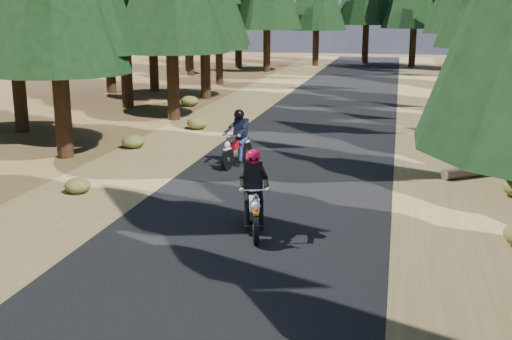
# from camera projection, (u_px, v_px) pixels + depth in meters

# --- Properties ---
(ground) EXTENTS (120.00, 120.00, 0.00)m
(ground) POSITION_uv_depth(u_px,v_px,m) (240.00, 239.00, 13.10)
(ground) COLOR #462D19
(ground) RESTS_ON ground
(road) EXTENTS (6.00, 100.00, 0.01)m
(road) POSITION_uv_depth(u_px,v_px,m) (283.00, 179.00, 17.84)
(road) COLOR black
(road) RESTS_ON ground
(shoulder_l) EXTENTS (3.20, 100.00, 0.01)m
(shoulder_l) POSITION_uv_depth(u_px,v_px,m) (129.00, 170.00, 18.80)
(shoulder_l) COLOR brown
(shoulder_l) RESTS_ON ground
(shoulder_r) EXTENTS (3.20, 100.00, 0.01)m
(shoulder_r) POSITION_uv_depth(u_px,v_px,m) (455.00, 188.00, 16.87)
(shoulder_r) COLOR brown
(shoulder_r) RESTS_ON ground
(log_near) EXTENTS (3.99, 3.01, 0.32)m
(log_near) POSITION_uv_depth(u_px,v_px,m) (509.00, 167.00, 18.56)
(log_near) COLOR #4C4233
(log_near) RESTS_ON ground
(understory_shrubs) EXTENTS (15.08, 29.25, 0.62)m
(understory_shrubs) POSITION_uv_depth(u_px,v_px,m) (354.00, 160.00, 18.89)
(understory_shrubs) COLOR #474C1E
(understory_shrubs) RESTS_ON ground
(rider_lead) EXTENTS (1.11, 2.06, 1.76)m
(rider_lead) POSITION_uv_depth(u_px,v_px,m) (254.00, 206.00, 13.32)
(rider_lead) COLOR silver
(rider_lead) RESTS_ON road
(rider_follow) EXTENTS (0.98, 1.97, 1.68)m
(rider_follow) POSITION_uv_depth(u_px,v_px,m) (237.00, 147.00, 19.19)
(rider_follow) COLOR #A20A19
(rider_follow) RESTS_ON road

